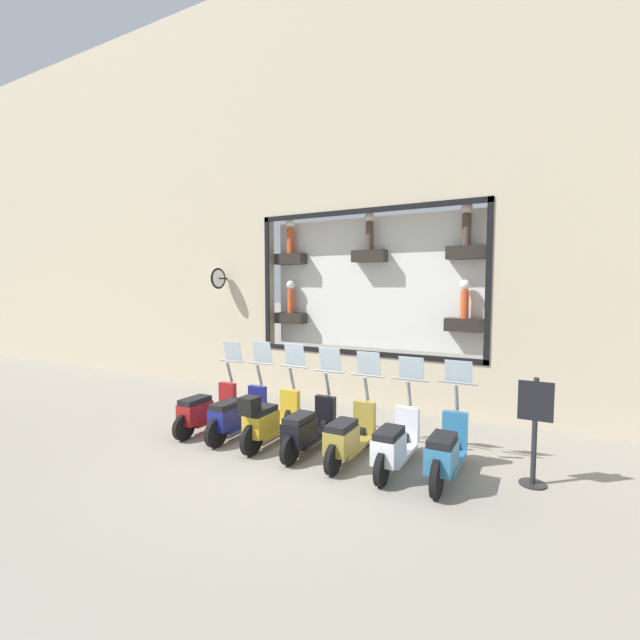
{
  "coord_description": "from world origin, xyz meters",
  "views": [
    {
      "loc": [
        -5.86,
        -3.8,
        2.76
      ],
      "look_at": [
        1.65,
        0.22,
        2.11
      ],
      "focal_mm": 24.0,
      "sensor_mm": 36.0,
      "label": 1
    }
  ],
  "objects_px": {
    "scooter_white_1": "(395,443)",
    "scooter_black_3": "(308,428)",
    "scooter_red_6": "(206,409)",
    "shop_sign_post": "(535,428)",
    "scooter_teal_0": "(446,451)",
    "scooter_navy_5": "(237,414)",
    "scooter_olive_2": "(349,435)",
    "scooter_yellow_4": "(269,419)"
  },
  "relations": [
    {
      "from": "scooter_yellow_4",
      "to": "scooter_teal_0",
      "type": "bearing_deg",
      "value": -88.9
    },
    {
      "from": "scooter_teal_0",
      "to": "scooter_white_1",
      "type": "height_order",
      "value": "scooter_teal_0"
    },
    {
      "from": "scooter_white_1",
      "to": "scooter_navy_5",
      "type": "height_order",
      "value": "scooter_navy_5"
    },
    {
      "from": "scooter_white_1",
      "to": "scooter_red_6",
      "type": "relative_size",
      "value": 1.0
    },
    {
      "from": "scooter_teal_0",
      "to": "scooter_black_3",
      "type": "height_order",
      "value": "scooter_black_3"
    },
    {
      "from": "scooter_olive_2",
      "to": "scooter_black_3",
      "type": "xyz_separation_m",
      "value": [
        0.0,
        0.75,
        0.0
      ]
    },
    {
      "from": "scooter_white_1",
      "to": "scooter_black_3",
      "type": "xyz_separation_m",
      "value": [
        0.0,
        1.51,
        0.0
      ]
    },
    {
      "from": "scooter_teal_0",
      "to": "scooter_navy_5",
      "type": "distance_m",
      "value": 3.77
    },
    {
      "from": "scooter_black_3",
      "to": "scooter_yellow_4",
      "type": "bearing_deg",
      "value": 94.16
    },
    {
      "from": "scooter_teal_0",
      "to": "scooter_navy_5",
      "type": "relative_size",
      "value": 1.0
    },
    {
      "from": "scooter_teal_0",
      "to": "shop_sign_post",
      "type": "distance_m",
      "value": 1.25
    },
    {
      "from": "scooter_yellow_4",
      "to": "shop_sign_post",
      "type": "relative_size",
      "value": 1.18
    },
    {
      "from": "shop_sign_post",
      "to": "scooter_black_3",
      "type": "bearing_deg",
      "value": 97.69
    },
    {
      "from": "scooter_white_1",
      "to": "scooter_yellow_4",
      "type": "distance_m",
      "value": 2.27
    },
    {
      "from": "scooter_red_6",
      "to": "shop_sign_post",
      "type": "xyz_separation_m",
      "value": [
        0.45,
        -5.63,
        0.39
      ]
    },
    {
      "from": "scooter_yellow_4",
      "to": "scooter_olive_2",
      "type": "bearing_deg",
      "value": -87.96
    },
    {
      "from": "scooter_teal_0",
      "to": "scooter_black_3",
      "type": "relative_size",
      "value": 1.01
    },
    {
      "from": "scooter_black_3",
      "to": "scooter_red_6",
      "type": "height_order",
      "value": "scooter_black_3"
    },
    {
      "from": "scooter_navy_5",
      "to": "scooter_olive_2",
      "type": "bearing_deg",
      "value": -90.12
    },
    {
      "from": "scooter_teal_0",
      "to": "scooter_red_6",
      "type": "bearing_deg",
      "value": 90.04
    },
    {
      "from": "scooter_white_1",
      "to": "scooter_teal_0",
      "type": "bearing_deg",
      "value": -89.67
    },
    {
      "from": "scooter_white_1",
      "to": "shop_sign_post",
      "type": "xyz_separation_m",
      "value": [
        0.46,
        -1.86,
        0.39
      ]
    },
    {
      "from": "scooter_white_1",
      "to": "scooter_yellow_4",
      "type": "relative_size",
      "value": 0.99
    },
    {
      "from": "scooter_teal_0",
      "to": "scooter_navy_5",
      "type": "bearing_deg",
      "value": 89.99
    },
    {
      "from": "scooter_teal_0",
      "to": "scooter_navy_5",
      "type": "xyz_separation_m",
      "value": [
        0.0,
        3.77,
        -0.0
      ]
    },
    {
      "from": "scooter_olive_2",
      "to": "scooter_navy_5",
      "type": "xyz_separation_m",
      "value": [
        0.0,
        2.26,
        0.02
      ]
    },
    {
      "from": "scooter_red_6",
      "to": "shop_sign_post",
      "type": "bearing_deg",
      "value": -85.38
    },
    {
      "from": "scooter_black_3",
      "to": "scooter_yellow_4",
      "type": "xyz_separation_m",
      "value": [
        -0.05,
        0.75,
        0.06
      ]
    },
    {
      "from": "scooter_yellow_4",
      "to": "shop_sign_post",
      "type": "bearing_deg",
      "value": -82.95
    },
    {
      "from": "shop_sign_post",
      "to": "scooter_red_6",
      "type": "bearing_deg",
      "value": 94.62
    },
    {
      "from": "scooter_black_3",
      "to": "scooter_navy_5",
      "type": "bearing_deg",
      "value": 89.86
    },
    {
      "from": "scooter_olive_2",
      "to": "shop_sign_post",
      "type": "relative_size",
      "value": 1.18
    },
    {
      "from": "scooter_yellow_4",
      "to": "scooter_red_6",
      "type": "bearing_deg",
      "value": 87.93
    },
    {
      "from": "scooter_black_3",
      "to": "scooter_red_6",
      "type": "xyz_separation_m",
      "value": [
        -0.0,
        2.26,
        0.0
      ]
    },
    {
      "from": "scooter_olive_2",
      "to": "scooter_red_6",
      "type": "distance_m",
      "value": 3.02
    },
    {
      "from": "scooter_black_3",
      "to": "shop_sign_post",
      "type": "distance_m",
      "value": 3.42
    },
    {
      "from": "scooter_red_6",
      "to": "shop_sign_post",
      "type": "distance_m",
      "value": 5.66
    },
    {
      "from": "scooter_olive_2",
      "to": "scooter_black_3",
      "type": "relative_size",
      "value": 1.0
    },
    {
      "from": "scooter_yellow_4",
      "to": "shop_sign_post",
      "type": "xyz_separation_m",
      "value": [
        0.51,
        -4.12,
        0.33
      ]
    },
    {
      "from": "scooter_white_1",
      "to": "scooter_navy_5",
      "type": "xyz_separation_m",
      "value": [
        0.01,
        3.02,
        0.01
      ]
    },
    {
      "from": "scooter_white_1",
      "to": "scooter_black_3",
      "type": "bearing_deg",
      "value": 89.95
    },
    {
      "from": "scooter_olive_2",
      "to": "scooter_navy_5",
      "type": "distance_m",
      "value": 2.26
    }
  ]
}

